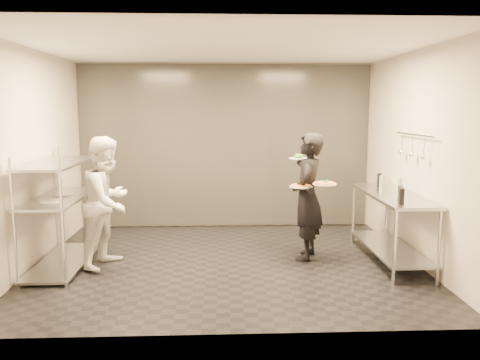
{
  "coord_description": "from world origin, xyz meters",
  "views": [
    {
      "loc": [
        -0.09,
        -6.0,
        2.03
      ],
      "look_at": [
        0.17,
        0.11,
        1.1
      ],
      "focal_mm": 35.0,
      "sensor_mm": 36.0,
      "label": 1
    }
  ],
  "objects_px": {
    "prep_counter": "(391,215)",
    "chef": "(108,202)",
    "pizza_plate_far": "(324,183)",
    "bottle_green": "(382,184)",
    "bottle_dark": "(379,180)",
    "waiter": "(307,197)",
    "pos_monitor": "(401,195)",
    "pizza_plate_near": "(301,186)",
    "pass_rack": "(61,208)",
    "salad_plate": "(299,157)",
    "bottle_clear": "(399,186)"
  },
  "relations": [
    {
      "from": "pizza_plate_far",
      "to": "bottle_dark",
      "type": "height_order",
      "value": "bottle_dark"
    },
    {
      "from": "pizza_plate_near",
      "to": "pizza_plate_far",
      "type": "bearing_deg",
      "value": -4.33
    },
    {
      "from": "prep_counter",
      "to": "chef",
      "type": "relative_size",
      "value": 1.07
    },
    {
      "from": "pizza_plate_far",
      "to": "bottle_green",
      "type": "height_order",
      "value": "bottle_green"
    },
    {
      "from": "prep_counter",
      "to": "bottle_dark",
      "type": "distance_m",
      "value": 0.63
    },
    {
      "from": "chef",
      "to": "bottle_clear",
      "type": "relative_size",
      "value": 7.48
    },
    {
      "from": "pass_rack",
      "to": "bottle_clear",
      "type": "bearing_deg",
      "value": -0.72
    },
    {
      "from": "bottle_dark",
      "to": "pos_monitor",
      "type": "bearing_deg",
      "value": -95.77
    },
    {
      "from": "waiter",
      "to": "chef",
      "type": "bearing_deg",
      "value": -67.22
    },
    {
      "from": "salad_plate",
      "to": "bottle_clear",
      "type": "bearing_deg",
      "value": -22.28
    },
    {
      "from": "chef",
      "to": "bottle_dark",
      "type": "xyz_separation_m",
      "value": [
        3.72,
        0.5,
        0.18
      ]
    },
    {
      "from": "bottle_dark",
      "to": "pizza_plate_far",
      "type": "bearing_deg",
      "value": -150.36
    },
    {
      "from": "prep_counter",
      "to": "bottle_green",
      "type": "distance_m",
      "value": 0.43
    },
    {
      "from": "pizza_plate_near",
      "to": "pizza_plate_far",
      "type": "distance_m",
      "value": 0.31
    },
    {
      "from": "salad_plate",
      "to": "pos_monitor",
      "type": "height_order",
      "value": "salad_plate"
    },
    {
      "from": "waiter",
      "to": "pizza_plate_near",
      "type": "height_order",
      "value": "waiter"
    },
    {
      "from": "prep_counter",
      "to": "pizza_plate_far",
      "type": "relative_size",
      "value": 5.76
    },
    {
      "from": "pass_rack",
      "to": "pizza_plate_far",
      "type": "relative_size",
      "value": 5.12
    },
    {
      "from": "prep_counter",
      "to": "bottle_green",
      "type": "relative_size",
      "value": 7.84
    },
    {
      "from": "bottle_dark",
      "to": "salad_plate",
      "type": "bearing_deg",
      "value": -178.0
    },
    {
      "from": "pizza_plate_far",
      "to": "pos_monitor",
      "type": "height_order",
      "value": "pos_monitor"
    },
    {
      "from": "salad_plate",
      "to": "bottle_dark",
      "type": "bearing_deg",
      "value": 2.0
    },
    {
      "from": "pos_monitor",
      "to": "bottle_green",
      "type": "xyz_separation_m",
      "value": [
        0.0,
        0.68,
        0.02
      ]
    },
    {
      "from": "pizza_plate_far",
      "to": "bottle_clear",
      "type": "height_order",
      "value": "bottle_clear"
    },
    {
      "from": "pass_rack",
      "to": "bottle_dark",
      "type": "relative_size",
      "value": 7.84
    },
    {
      "from": "salad_plate",
      "to": "pos_monitor",
      "type": "bearing_deg",
      "value": -45.04
    },
    {
      "from": "pass_rack",
      "to": "prep_counter",
      "type": "xyz_separation_m",
      "value": [
        4.33,
        0.0,
        -0.14
      ]
    },
    {
      "from": "chef",
      "to": "pizza_plate_far",
      "type": "bearing_deg",
      "value": -71.72
    },
    {
      "from": "waiter",
      "to": "pos_monitor",
      "type": "bearing_deg",
      "value": 70.61
    },
    {
      "from": "prep_counter",
      "to": "pizza_plate_near",
      "type": "height_order",
      "value": "pizza_plate_near"
    },
    {
      "from": "waiter",
      "to": "pass_rack",
      "type": "bearing_deg",
      "value": -67.94
    },
    {
      "from": "chef",
      "to": "prep_counter",
      "type": "bearing_deg",
      "value": -71.34
    },
    {
      "from": "pos_monitor",
      "to": "waiter",
      "type": "bearing_deg",
      "value": 157.74
    },
    {
      "from": "pizza_plate_near",
      "to": "bottle_dark",
      "type": "relative_size",
      "value": 1.44
    },
    {
      "from": "prep_counter",
      "to": "bottle_dark",
      "type": "relative_size",
      "value": 8.82
    },
    {
      "from": "waiter",
      "to": "salad_plate",
      "type": "height_order",
      "value": "waiter"
    },
    {
      "from": "waiter",
      "to": "bottle_dark",
      "type": "bearing_deg",
      "value": 125.62
    },
    {
      "from": "salad_plate",
      "to": "bottle_green",
      "type": "height_order",
      "value": "salad_plate"
    },
    {
      "from": "waiter",
      "to": "pos_monitor",
      "type": "relative_size",
      "value": 6.48
    },
    {
      "from": "chef",
      "to": "bottle_clear",
      "type": "distance_m",
      "value": 3.81
    },
    {
      "from": "pos_monitor",
      "to": "bottle_clear",
      "type": "height_order",
      "value": "bottle_clear"
    },
    {
      "from": "chef",
      "to": "pizza_plate_far",
      "type": "distance_m",
      "value": 2.83
    },
    {
      "from": "pizza_plate_far",
      "to": "bottle_clear",
      "type": "bearing_deg",
      "value": -2.25
    },
    {
      "from": "pizza_plate_near",
      "to": "bottle_green",
      "type": "distance_m",
      "value": 1.1
    },
    {
      "from": "pass_rack",
      "to": "bottle_clear",
      "type": "xyz_separation_m",
      "value": [
        4.4,
        -0.06,
        0.26
      ]
    },
    {
      "from": "salad_plate",
      "to": "pos_monitor",
      "type": "relative_size",
      "value": 1.02
    },
    {
      "from": "pass_rack",
      "to": "salad_plate",
      "type": "xyz_separation_m",
      "value": [
        3.15,
        0.46,
        0.6
      ]
    },
    {
      "from": "bottle_green",
      "to": "waiter",
      "type": "bearing_deg",
      "value": 174.6
    },
    {
      "from": "waiter",
      "to": "pizza_plate_near",
      "type": "distance_m",
      "value": 0.27
    },
    {
      "from": "waiter",
      "to": "pos_monitor",
      "type": "xyz_separation_m",
      "value": [
        0.98,
        -0.77,
        0.16
      ]
    }
  ]
}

